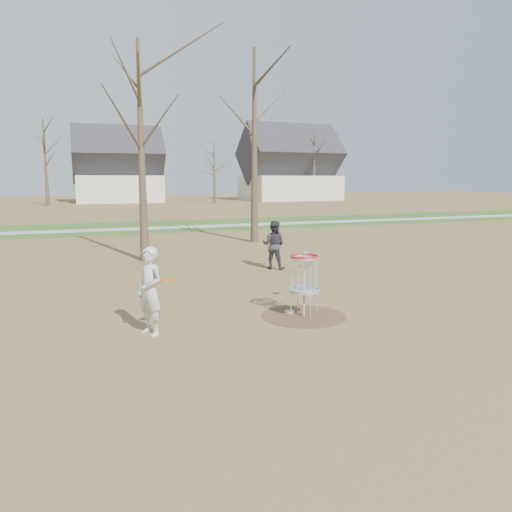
{
  "coord_description": "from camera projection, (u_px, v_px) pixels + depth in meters",
  "views": [
    {
      "loc": [
        -4.64,
        -9.16,
        2.89
      ],
      "look_at": [
        -0.5,
        1.5,
        1.1
      ],
      "focal_mm": 35.0,
      "sensor_mm": 36.0,
      "label": 1
    }
  ],
  "objects": [
    {
      "name": "green_band",
      "position": [
        146.0,
        227.0,
        29.88
      ],
      "size": [
        160.0,
        8.0,
        0.01
      ],
      "primitive_type": "cube",
      "color": "#2D5119",
      "rests_on": "ground"
    },
    {
      "name": "ground",
      "position": [
        304.0,
        316.0,
        10.54
      ],
      "size": [
        160.0,
        160.0,
        0.0
      ],
      "primitive_type": "plane",
      "color": "brown",
      "rests_on": "ground"
    },
    {
      "name": "discs_in_play",
      "position": [
        244.0,
        274.0,
        10.52
      ],
      "size": [
        3.63,
        1.73,
        0.36
      ],
      "color": "orange",
      "rests_on": "ground"
    },
    {
      "name": "dirt_circle",
      "position": [
        304.0,
        316.0,
        10.54
      ],
      "size": [
        1.8,
        1.8,
        0.01
      ],
      "primitive_type": "cylinder",
      "color": "#47331E",
      "rests_on": "ground"
    },
    {
      "name": "houses_row",
      "position": [
        140.0,
        173.0,
        59.95
      ],
      "size": [
        56.51,
        10.01,
        7.26
      ],
      "color": "silver",
      "rests_on": "ground"
    },
    {
      "name": "player_standing",
      "position": [
        150.0,
        291.0,
        9.2
      ],
      "size": [
        0.63,
        0.72,
        1.65
      ],
      "primitive_type": "imported",
      "rotation": [
        0.0,
        0.0,
        -1.08
      ],
      "color": "#BDBDBD",
      "rests_on": "ground"
    },
    {
      "name": "disc_grounded",
      "position": [
        290.0,
        311.0,
        10.84
      ],
      "size": [
        0.22,
        0.22,
        0.02
      ],
      "primitive_type": "cylinder",
      "color": "silver",
      "rests_on": "dirt_circle"
    },
    {
      "name": "disc_golf_basket",
      "position": [
        304.0,
        274.0,
        10.4
      ],
      "size": [
        0.64,
        0.64,
        1.35
      ],
      "color": "#9EA3AD",
      "rests_on": "ground"
    },
    {
      "name": "player_throwing",
      "position": [
        274.0,
        245.0,
        15.95
      ],
      "size": [
        0.96,
        0.93,
        1.55
      ],
      "primitive_type": "imported",
      "rotation": [
        0.0,
        0.0,
        2.49
      ],
      "color": "#2C2C30",
      "rests_on": "ground"
    },
    {
      "name": "footpath",
      "position": [
        149.0,
        228.0,
        28.96
      ],
      "size": [
        160.0,
        1.5,
        0.01
      ],
      "primitive_type": "cube",
      "color": "#9E9E99",
      "rests_on": "green_band"
    },
    {
      "name": "bare_trees",
      "position": [
        138.0,
        150.0,
        43.31
      ],
      "size": [
        52.62,
        44.98,
        9.0
      ],
      "color": "#382B1E",
      "rests_on": "ground"
    }
  ]
}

